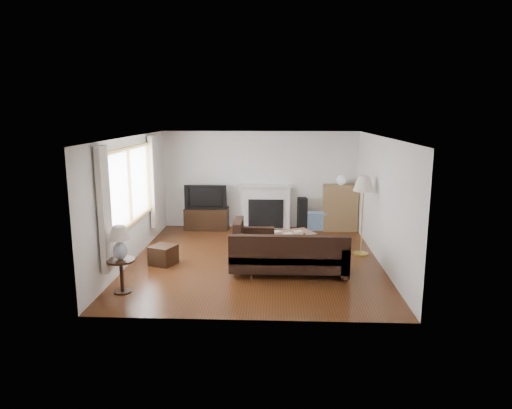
{
  "coord_description": "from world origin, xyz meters",
  "views": [
    {
      "loc": [
        0.41,
        -8.91,
        2.98
      ],
      "look_at": [
        0.0,
        0.3,
        1.1
      ],
      "focal_mm": 32.0,
      "sensor_mm": 36.0,
      "label": 1
    }
  ],
  "objects_px": {
    "bookshelf": "(340,208)",
    "sectional_sofa": "(289,254)",
    "coffee_table": "(287,243)",
    "tv_stand": "(207,218)",
    "floor_lamp": "(362,216)",
    "side_table": "(122,276)"
  },
  "relations": [
    {
      "from": "tv_stand",
      "to": "coffee_table",
      "type": "relative_size",
      "value": 0.99
    },
    {
      "from": "floor_lamp",
      "to": "side_table",
      "type": "bearing_deg",
      "value": -152.45
    },
    {
      "from": "tv_stand",
      "to": "floor_lamp",
      "type": "height_order",
      "value": "floor_lamp"
    },
    {
      "from": "tv_stand",
      "to": "bookshelf",
      "type": "distance_m",
      "value": 3.43
    },
    {
      "from": "coffee_table",
      "to": "sectional_sofa",
      "type": "bearing_deg",
      "value": -115.24
    },
    {
      "from": "tv_stand",
      "to": "bookshelf",
      "type": "bearing_deg",
      "value": 0.79
    },
    {
      "from": "tv_stand",
      "to": "coffee_table",
      "type": "distance_m",
      "value": 2.8
    },
    {
      "from": "sectional_sofa",
      "to": "coffee_table",
      "type": "bearing_deg",
      "value": 89.7
    },
    {
      "from": "sectional_sofa",
      "to": "floor_lamp",
      "type": "distance_m",
      "value": 2.03
    },
    {
      "from": "sectional_sofa",
      "to": "side_table",
      "type": "xyz_separation_m",
      "value": [
        -2.81,
        -1.07,
        -0.09
      ]
    },
    {
      "from": "bookshelf",
      "to": "sectional_sofa",
      "type": "distance_m",
      "value": 3.55
    },
    {
      "from": "sectional_sofa",
      "to": "floor_lamp",
      "type": "relative_size",
      "value": 1.4
    },
    {
      "from": "coffee_table",
      "to": "side_table",
      "type": "bearing_deg",
      "value": -165.05
    },
    {
      "from": "bookshelf",
      "to": "coffee_table",
      "type": "height_order",
      "value": "bookshelf"
    },
    {
      "from": "coffee_table",
      "to": "floor_lamp",
      "type": "bearing_deg",
      "value": -27.56
    },
    {
      "from": "bookshelf",
      "to": "side_table",
      "type": "distance_m",
      "value": 6.03
    },
    {
      "from": "tv_stand",
      "to": "side_table",
      "type": "relative_size",
      "value": 1.91
    },
    {
      "from": "tv_stand",
      "to": "bookshelf",
      "type": "relative_size",
      "value": 0.95
    },
    {
      "from": "bookshelf",
      "to": "floor_lamp",
      "type": "relative_size",
      "value": 0.7
    },
    {
      "from": "floor_lamp",
      "to": "coffee_table",
      "type": "bearing_deg",
      "value": 177.38
    },
    {
      "from": "tv_stand",
      "to": "sectional_sofa",
      "type": "relative_size",
      "value": 0.47
    },
    {
      "from": "tv_stand",
      "to": "side_table",
      "type": "xyz_separation_m",
      "value": [
        -0.78,
        -4.28,
        0.01
      ]
    }
  ]
}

